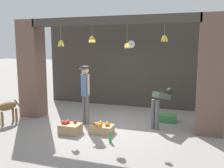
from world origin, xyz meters
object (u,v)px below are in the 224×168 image
at_px(shopkeeper, 85,90).
at_px(fruit_crate_oranges, 102,128).
at_px(dog, 6,108).
at_px(water_bottle, 110,138).
at_px(worker_stooping, 160,102).
at_px(wall_clock, 131,44).
at_px(fruit_crate_apples, 70,128).
at_px(produce_box_green, 167,118).

xyz_separation_m(shopkeeper, fruit_crate_oranges, (0.74, -0.58, -0.92)).
height_order(dog, water_bottle, dog).
bearing_deg(fruit_crate_oranges, dog, -177.23).
bearing_deg(worker_stooping, wall_clock, 152.23).
height_order(water_bottle, wall_clock, wall_clock).
bearing_deg(worker_stooping, dog, -136.90).
relative_size(dog, water_bottle, 3.70).
distance_m(worker_stooping, water_bottle, 1.94).
xyz_separation_m(dog, fruit_crate_oranges, (3.03, 0.15, -0.37)).
height_order(fruit_crate_apples, produce_box_green, fruit_crate_apples).
xyz_separation_m(worker_stooping, produce_box_green, (0.14, 0.59, -0.62)).
bearing_deg(fruit_crate_apples, worker_stooping, 30.07).
height_order(fruit_crate_oranges, wall_clock, wall_clock).
relative_size(dog, produce_box_green, 1.74).
xyz_separation_m(shopkeeper, fruit_crate_apples, (-0.06, -0.87, -0.90)).
xyz_separation_m(shopkeeper, worker_stooping, (2.16, 0.41, -0.31)).
distance_m(dog, fruit_crate_apples, 2.26).
height_order(fruit_crate_oranges, produce_box_green, fruit_crate_oranges).
bearing_deg(wall_clock, worker_stooping, -56.52).
bearing_deg(dog, water_bottle, 95.02).
bearing_deg(fruit_crate_oranges, worker_stooping, 34.96).
bearing_deg(dog, fruit_crate_apples, 98.04).
bearing_deg(produce_box_green, fruit_crate_apples, -141.58).
bearing_deg(fruit_crate_apples, fruit_crate_oranges, 20.17).
distance_m(worker_stooping, fruit_crate_apples, 2.63).
bearing_deg(shopkeeper, water_bottle, 158.97).
xyz_separation_m(fruit_crate_oranges, produce_box_green, (1.55, 1.58, -0.01)).
height_order(dog, wall_clock, wall_clock).
relative_size(worker_stooping, water_bottle, 4.34).
bearing_deg(produce_box_green, shopkeeper, -156.56).
bearing_deg(fruit_crate_apples, dog, 176.18).
relative_size(fruit_crate_oranges, fruit_crate_apples, 1.09).
bearing_deg(dog, fruit_crate_oranges, 104.64).
relative_size(dog, fruit_crate_apples, 1.73).
bearing_deg(fruit_crate_oranges, fruit_crate_apples, -159.83).
distance_m(fruit_crate_oranges, fruit_crate_apples, 0.86).
bearing_deg(produce_box_green, worker_stooping, -103.48).
relative_size(dog, shopkeeper, 0.54).
bearing_deg(shopkeeper, worker_stooping, -146.15).
distance_m(shopkeeper, worker_stooping, 2.22).
relative_size(produce_box_green, wall_clock, 1.80).
distance_m(produce_box_green, wall_clock, 3.17).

